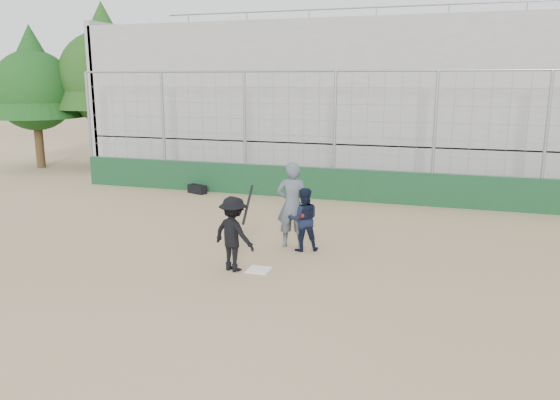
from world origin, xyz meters
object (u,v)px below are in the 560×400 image
(umpire, at_px, (292,209))
(equipment_bag, at_px, (197,189))
(batter_at_plate, at_px, (234,234))
(catcher_crouched, at_px, (303,230))

(umpire, distance_m, equipment_bag, 6.79)
(umpire, bearing_deg, equipment_bag, -54.51)
(equipment_bag, bearing_deg, batter_at_plate, -58.49)
(batter_at_plate, height_order, equipment_bag, batter_at_plate)
(catcher_crouched, distance_m, equipment_bag, 7.15)
(batter_at_plate, xyz_separation_m, equipment_bag, (-4.09, 6.67, -0.61))
(batter_at_plate, bearing_deg, catcher_crouched, 59.04)
(batter_at_plate, height_order, catcher_crouched, batter_at_plate)
(catcher_crouched, bearing_deg, umpire, 145.63)
(catcher_crouched, bearing_deg, batter_at_plate, -120.96)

